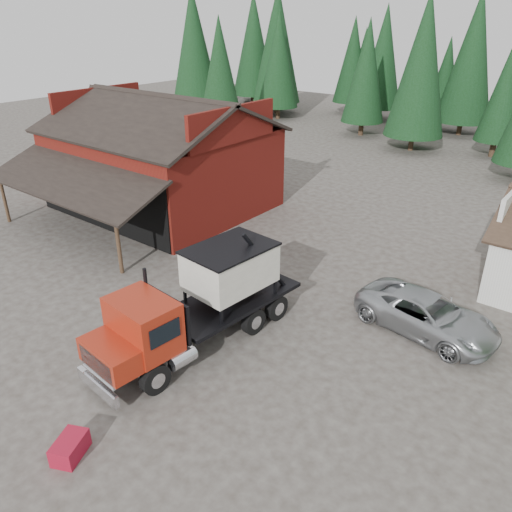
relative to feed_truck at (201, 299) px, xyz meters
The scene contains 8 objects.
ground 2.44m from the feed_truck, 163.84° to the right, with size 120.00×120.00×0.00m, color #3F3731.
red_barn 15.68m from the feed_truck, 142.76° to the left, with size 12.80×13.63×7.18m.
conifer_backdrop 41.64m from the feed_truck, 92.02° to the left, with size 76.00×16.00×16.00m, color black, non-canonical shape.
near_pine_a 36.49m from the feed_truck, 130.40° to the left, with size 4.40×4.40×11.40m.
near_pine_d 34.46m from the feed_truck, 99.25° to the left, with size 5.28×5.28×13.40m.
feed_truck is the anchor object (origin of this frame).
silver_car 8.92m from the feed_truck, 42.41° to the left, with size 2.59×5.61×1.56m, color #AAAEB2.
equip_box 6.68m from the feed_truck, 82.46° to the right, with size 0.70×1.10×0.60m, color maroon.
Camera 1 is at (12.95, -10.91, 11.55)m, focal length 35.00 mm.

